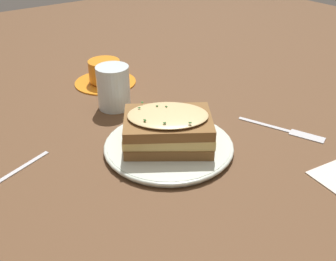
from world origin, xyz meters
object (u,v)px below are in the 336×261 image
Objects in this scene: sandwich at (168,129)px; water_glass at (113,87)px; teacup_with_saucer at (105,74)px; dinner_plate at (168,146)px; fork at (290,131)px.

water_glass is at bearing -1.35° from sandwich.
sandwich reaches higher than teacup_with_saucer.
dinner_plate is 0.25m from fork.
dinner_plate is at bearing 178.85° from water_glass.
water_glass is at bearing -144.79° from teacup_with_saucer.
water_glass is 0.37m from fork.
dinner_plate is 0.04m from sandwich.
teacup_with_saucer is 0.91× the size of fork.
dinner_plate is 1.23× the size of sandwich.
teacup_with_saucer is at bearing -89.73° from fork.
water_glass is (0.20, -0.00, 0.04)m from dinner_plate.
sandwich is at bearing -133.71° from teacup_with_saucer.
fork is at bearing -102.26° from teacup_with_saucer.
water_glass is (0.20, -0.00, 0.00)m from sandwich.
water_glass is at bearing -1.15° from dinner_plate.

